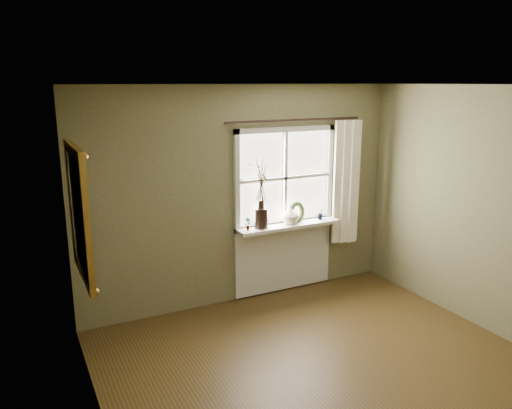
{
  "coord_description": "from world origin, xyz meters",
  "views": [
    {
      "loc": [
        -2.47,
        -2.98,
        2.62
      ],
      "look_at": [
        -0.19,
        1.55,
        1.37
      ],
      "focal_mm": 35.0,
      "sensor_mm": 36.0,
      "label": 1
    }
  ],
  "objects_px": {
    "wreath": "(297,214)",
    "dark_jug": "(261,218)",
    "gilt_mirror": "(78,213)",
    "cream_vase": "(290,215)"
  },
  "relations": [
    {
      "from": "wreath",
      "to": "gilt_mirror",
      "type": "distance_m",
      "value": 2.79
    },
    {
      "from": "dark_jug",
      "to": "cream_vase",
      "type": "bearing_deg",
      "value": 0.0
    },
    {
      "from": "gilt_mirror",
      "to": "cream_vase",
      "type": "bearing_deg",
      "value": 14.36
    },
    {
      "from": "wreath",
      "to": "cream_vase",
      "type": "bearing_deg",
      "value": 178.88
    },
    {
      "from": "dark_jug",
      "to": "cream_vase",
      "type": "xyz_separation_m",
      "value": [
        0.4,
        0.0,
        -0.01
      ]
    },
    {
      "from": "wreath",
      "to": "dark_jug",
      "type": "bearing_deg",
      "value": 164.51
    },
    {
      "from": "wreath",
      "to": "gilt_mirror",
      "type": "relative_size",
      "value": 0.22
    },
    {
      "from": "dark_jug",
      "to": "gilt_mirror",
      "type": "height_order",
      "value": "gilt_mirror"
    },
    {
      "from": "cream_vase",
      "to": "wreath",
      "type": "xyz_separation_m",
      "value": [
        0.12,
        0.04,
        -0.02
      ]
    },
    {
      "from": "cream_vase",
      "to": "gilt_mirror",
      "type": "bearing_deg",
      "value": -165.64
    }
  ]
}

